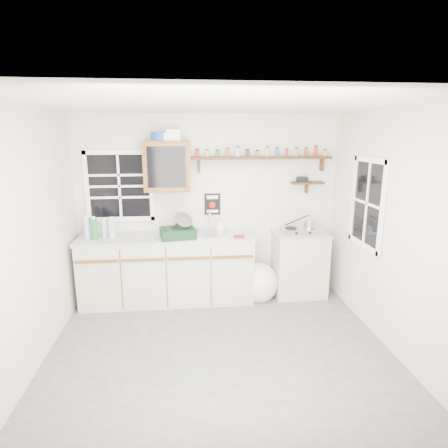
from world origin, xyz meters
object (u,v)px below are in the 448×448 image
object	(u,v)px
dish_rack	(179,230)
hotplate	(300,230)
main_cabinet	(168,268)
upper_cabinet	(167,166)
spice_shelf	(262,157)
right_cabinet	(299,263)

from	to	relation	value
dish_rack	hotplate	size ratio (longest dim) A/B	0.93
main_cabinet	upper_cabinet	bearing A→B (deg)	76.32
main_cabinet	dish_rack	bearing A→B (deg)	-33.06
dish_rack	main_cabinet	bearing A→B (deg)	136.19
upper_cabinet	dish_rack	xyz separation A→B (m)	(0.14, -0.26, -0.80)
spice_shelf	hotplate	bearing A→B (deg)	-21.83
right_cabinet	spice_shelf	size ratio (longest dim) A/B	0.48
right_cabinet	spice_shelf	world-z (taller)	spice_shelf
upper_cabinet	dish_rack	bearing A→B (deg)	-61.86
main_cabinet	dish_rack	world-z (taller)	dish_rack
upper_cabinet	spice_shelf	bearing A→B (deg)	3.12
spice_shelf	hotplate	size ratio (longest dim) A/B	3.60
main_cabinet	right_cabinet	distance (m)	1.84
upper_cabinet	right_cabinet	bearing A→B (deg)	-3.76
right_cabinet	main_cabinet	bearing A→B (deg)	-179.21
right_cabinet	dish_rack	bearing A→B (deg)	-175.29
main_cabinet	right_cabinet	xyz separation A→B (m)	(1.83, 0.03, -0.01)
dish_rack	hotplate	distance (m)	1.66
upper_cabinet	spice_shelf	xyz separation A→B (m)	(1.27, 0.07, 0.11)
main_cabinet	hotplate	world-z (taller)	hotplate
right_cabinet	spice_shelf	xyz separation A→B (m)	(-0.53, 0.19, 1.47)
main_cabinet	spice_shelf	bearing A→B (deg)	9.27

